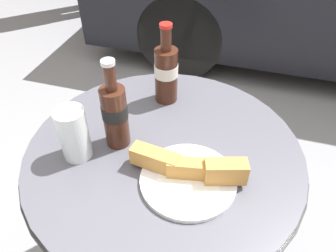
% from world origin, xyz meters
% --- Properties ---
extents(bistro_table, '(0.76, 0.76, 0.75)m').
position_xyz_m(bistro_table, '(0.00, 0.00, 0.57)').
color(bistro_table, '#333333').
rests_on(bistro_table, ground_plane).
extents(cola_bottle_left, '(0.07, 0.07, 0.25)m').
position_xyz_m(cola_bottle_left, '(-0.06, 0.22, 0.85)').
color(cola_bottle_left, '#3D1E14').
rests_on(cola_bottle_left, bistro_table).
extents(cola_bottle_right, '(0.07, 0.07, 0.26)m').
position_xyz_m(cola_bottle_right, '(-0.13, -0.01, 0.85)').
color(cola_bottle_right, '#3D1E14').
rests_on(cola_bottle_right, bistro_table).
extents(drinking_glass, '(0.08, 0.08, 0.15)m').
position_xyz_m(drinking_glass, '(-0.21, -0.08, 0.82)').
color(drinking_glass, '#C68923').
rests_on(drinking_glass, bistro_table).
extents(lunch_plate_near, '(0.29, 0.24, 0.07)m').
position_xyz_m(lunch_plate_near, '(0.09, -0.08, 0.77)').
color(lunch_plate_near, white).
rests_on(lunch_plate_near, bistro_table).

